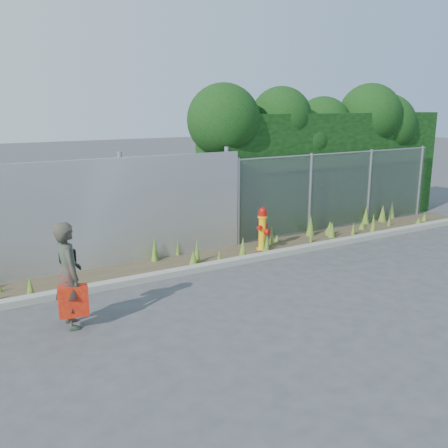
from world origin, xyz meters
name	(u,v)px	position (x,y,z in m)	size (l,w,h in m)	color
ground	(280,293)	(0.00, 0.00, 0.00)	(80.00, 80.00, 0.00)	#3D3D40
curb	(226,263)	(0.00, 1.80, 0.06)	(16.00, 0.22, 0.12)	gray
weed_strip	(245,246)	(0.88, 2.45, 0.14)	(16.00, 1.34, 0.55)	#413825
corrugated_fence	(45,220)	(-3.25, 3.01, 1.10)	(8.50, 0.21, 2.30)	#A7AAAE
chainlink_fence	(341,190)	(4.25, 3.00, 1.03)	(6.50, 0.07, 2.05)	gray
hedge	(323,147)	(4.46, 3.98, 2.08)	(7.93, 2.12, 3.82)	black
fire_hydrant	(262,229)	(1.28, 2.35, 0.49)	(0.34, 0.30, 1.01)	#FCB40D
woman	(69,275)	(-3.46, 0.55, 0.80)	(0.58, 0.38, 1.59)	#0D583F
red_tote_bag	(73,301)	(-3.45, 0.40, 0.45)	(0.42, 0.16, 0.55)	red
black_shoulder_bag	(67,256)	(-3.41, 0.74, 1.03)	(0.24, 0.10, 0.18)	black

